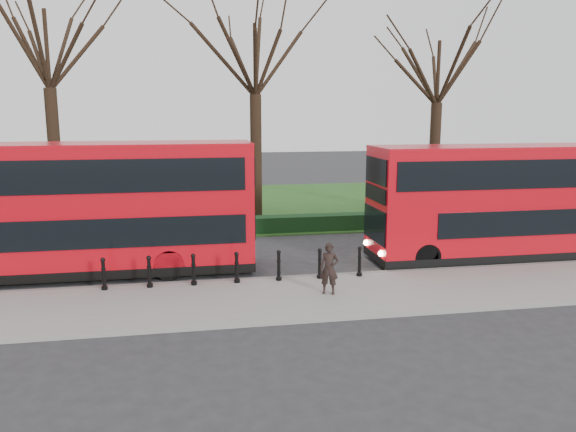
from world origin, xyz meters
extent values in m
plane|color=#28282B|center=(0.00, 0.00, 0.00)|extent=(120.00, 120.00, 0.00)
cube|color=gray|center=(0.00, -3.00, 0.07)|extent=(60.00, 4.00, 0.15)
cube|color=slate|center=(0.00, -1.00, 0.07)|extent=(60.00, 0.25, 0.16)
cube|color=#214C19|center=(0.00, 15.00, 0.03)|extent=(60.00, 18.00, 0.06)
cube|color=black|center=(0.00, 6.80, 0.40)|extent=(60.00, 0.90, 0.80)
cube|color=yellow|center=(0.00, -0.70, 0.01)|extent=(60.00, 0.10, 0.01)
cube|color=yellow|center=(0.00, -0.50, 0.01)|extent=(60.00, 0.10, 0.01)
cylinder|color=black|center=(-8.00, 10.00, 3.44)|extent=(0.60, 0.60, 6.89)
cylinder|color=black|center=(2.00, 10.00, 3.32)|extent=(0.60, 0.60, 6.63)
cylinder|color=black|center=(12.00, 10.00, 3.11)|extent=(0.60, 0.60, 6.22)
cylinder|color=black|center=(-4.34, -1.35, 0.65)|extent=(0.15, 0.15, 1.00)
cylinder|color=black|center=(-2.93, -1.35, 0.65)|extent=(0.15, 0.15, 1.00)
cylinder|color=black|center=(-1.51, -1.35, 0.65)|extent=(0.15, 0.15, 1.00)
cylinder|color=black|center=(-0.09, -1.35, 0.65)|extent=(0.15, 0.15, 1.00)
cylinder|color=black|center=(1.33, -1.35, 0.65)|extent=(0.15, 0.15, 1.00)
cylinder|color=black|center=(2.75, -1.35, 0.65)|extent=(0.15, 0.15, 1.00)
cylinder|color=black|center=(4.16, -1.35, 0.65)|extent=(0.15, 0.15, 1.00)
cube|color=#BD0814|center=(-5.21, 1.03, 2.53)|extent=(11.73, 2.67, 4.32)
cube|color=black|center=(-5.21, 1.03, 0.32)|extent=(11.75, 2.69, 0.32)
cube|color=black|center=(-4.35, -0.31, 1.76)|extent=(9.39, 0.04, 1.01)
cube|color=black|center=(-5.21, -0.31, 3.68)|extent=(11.09, 0.04, 1.12)
cylinder|color=black|center=(-2.33, -0.14, 0.53)|extent=(1.07, 0.32, 1.07)
cylinder|color=black|center=(-2.33, 2.21, 0.53)|extent=(1.07, 0.32, 1.07)
cube|color=#BD0814|center=(10.92, 0.46, 2.42)|extent=(11.19, 2.54, 4.12)
cube|color=black|center=(10.92, 0.46, 0.31)|extent=(11.21, 2.56, 0.31)
cube|color=black|center=(11.73, -0.82, 1.68)|extent=(8.95, 0.04, 0.97)
cube|color=black|center=(10.92, -0.82, 3.51)|extent=(10.58, 0.04, 1.07)
cube|color=black|center=(5.30, 0.46, 2.75)|extent=(0.06, 2.24, 0.56)
cylinder|color=black|center=(6.95, -0.66, 0.51)|extent=(1.02, 0.31, 1.02)
cylinder|color=black|center=(6.95, 1.58, 0.51)|extent=(1.02, 0.31, 1.02)
cylinder|color=black|center=(13.66, 1.58, 0.51)|extent=(1.02, 0.31, 1.02)
imported|color=black|center=(2.65, -3.03, 0.96)|extent=(0.70, 0.59, 1.63)
camera|label=1|loc=(-1.63, -19.37, 5.80)|focal=35.00mm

